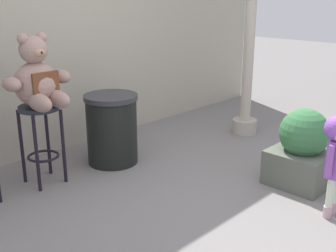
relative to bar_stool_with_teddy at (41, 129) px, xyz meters
name	(u,v)px	position (x,y,z in m)	size (l,w,h in m)	color
ground_plane	(210,205)	(0.73, -1.43, -0.53)	(24.00, 24.00, 0.00)	slate
bar_stool_with_teddy	(41,129)	(0.00, 0.00, 0.00)	(0.37, 0.37, 0.75)	#21262E
teddy_bear	(38,80)	(0.00, -0.03, 0.46)	(0.62, 0.56, 0.65)	gray
trash_bin	(112,129)	(0.77, -0.07, -0.16)	(0.56, 0.56, 0.74)	black
lamppost	(250,37)	(2.55, -0.53, 0.68)	(0.31, 0.31, 3.03)	#ABA196
planter_with_shrub	(303,150)	(1.67, -1.76, -0.20)	(0.54, 0.54, 0.73)	#555B4F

